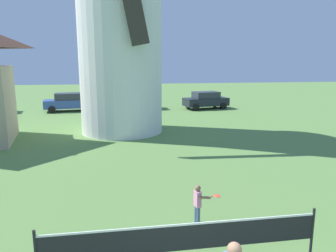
{
  "coord_description": "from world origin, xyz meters",
  "views": [
    {
      "loc": [
        -1.48,
        -3.37,
        4.17
      ],
      "look_at": [
        -0.24,
        4.37,
        2.6
      ],
      "focal_mm": 34.02,
      "sensor_mm": 36.0,
      "label": 1
    }
  ],
  "objects": [
    {
      "name": "parked_car_blue",
      "position": [
        -5.62,
        25.12,
        0.81
      ],
      "size": [
        4.38,
        2.36,
        1.56
      ],
      "color": "#334C99",
      "rests_on": "ground_plane"
    },
    {
      "name": "player_far",
      "position": [
        0.53,
        4.14,
        0.6
      ],
      "size": [
        0.7,
        0.36,
        1.06
      ],
      "color": "slate",
      "rests_on": "ground_plane"
    },
    {
      "name": "parked_car_black",
      "position": [
        6.48,
        24.54,
        0.81
      ],
      "size": [
        4.23,
        2.46,
        1.56
      ],
      "color": "#1E232D",
      "rests_on": "ground_plane"
    },
    {
      "name": "windmill",
      "position": [
        -1.21,
        15.94,
        7.05
      ],
      "size": [
        10.42,
        5.58,
        15.37
      ],
      "color": "white",
      "rests_on": "ground_plane"
    },
    {
      "name": "parked_car_green",
      "position": [
        0.39,
        25.26,
        0.81
      ],
      "size": [
        3.98,
        2.15,
        1.56
      ],
      "color": "#1E6638",
      "rests_on": "ground_plane"
    },
    {
      "name": "tennis_net",
      "position": [
        -0.24,
        2.37,
        0.69
      ],
      "size": [
        5.77,
        0.06,
        1.1
      ],
      "color": "black",
      "rests_on": "ground_plane"
    }
  ]
}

